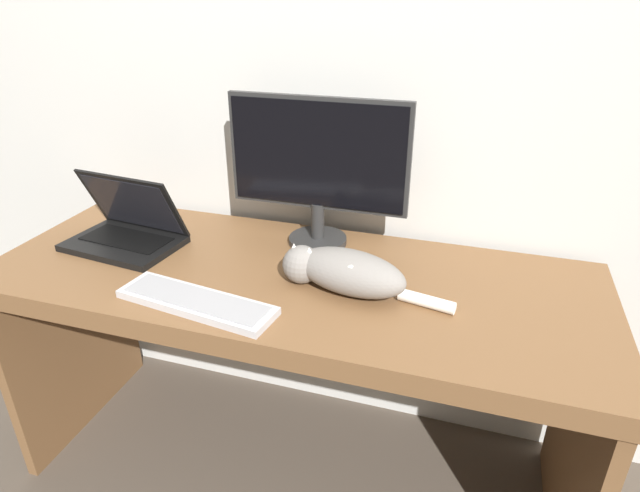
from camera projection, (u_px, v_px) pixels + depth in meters
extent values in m
cube|color=silver|center=(330.00, 53.00, 1.60)|extent=(6.40, 0.06, 2.60)
cube|color=brown|center=(289.00, 283.00, 1.52)|extent=(1.73, 0.66, 0.06)
cube|color=brown|center=(75.00, 339.00, 1.91)|extent=(0.04, 0.61, 0.69)
cube|color=brown|center=(576.00, 447.00, 1.46)|extent=(0.04, 0.61, 0.69)
cylinder|color=#282828|center=(318.00, 240.00, 1.68)|extent=(0.18, 0.18, 0.02)
cylinder|color=#282828|center=(318.00, 221.00, 1.65)|extent=(0.04, 0.04, 0.11)
cube|color=#282828|center=(318.00, 154.00, 1.56)|extent=(0.55, 0.02, 0.33)
cube|color=black|center=(317.00, 155.00, 1.55)|extent=(0.52, 0.01, 0.31)
cube|color=black|center=(124.00, 244.00, 1.65)|extent=(0.36, 0.26, 0.02)
cube|color=black|center=(126.00, 239.00, 1.66)|extent=(0.29, 0.15, 0.00)
cube|color=black|center=(133.00, 203.00, 1.66)|extent=(0.35, 0.14, 0.21)
cube|color=black|center=(132.00, 204.00, 1.66)|extent=(0.31, 0.12, 0.18)
cube|color=#BCBCC1|center=(196.00, 302.00, 1.35)|extent=(0.44, 0.18, 0.02)
cube|color=#939397|center=(196.00, 298.00, 1.35)|extent=(0.40, 0.15, 0.00)
ellipsoid|color=gray|center=(350.00, 272.00, 1.40)|extent=(0.33, 0.20, 0.11)
ellipsoid|color=white|center=(356.00, 263.00, 1.38)|extent=(0.16, 0.13, 0.05)
sphere|color=gray|center=(302.00, 264.00, 1.44)|extent=(0.10, 0.10, 0.10)
cone|color=white|center=(294.00, 248.00, 1.43)|extent=(0.03, 0.03, 0.03)
cone|color=white|center=(309.00, 252.00, 1.41)|extent=(0.03, 0.03, 0.03)
cylinder|color=white|center=(427.00, 301.00, 1.34)|extent=(0.15, 0.06, 0.03)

